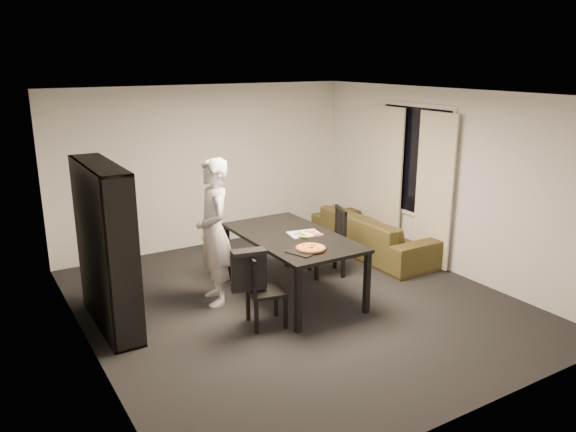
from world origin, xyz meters
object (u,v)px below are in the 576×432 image
chair_left (259,286)px  person (214,232)px  pepperoni_pizza (311,248)px  baking_tray (306,250)px  chair_right (333,237)px  bookshelf (106,247)px  dining_table (292,241)px  sofa (373,234)px

chair_left → person: person is taller
pepperoni_pizza → baking_tray: bearing=173.4°
chair_right → bookshelf: bearing=-72.0°
baking_tray → person: bearing=129.9°
baking_tray → pepperoni_pizza: 0.06m
dining_table → pepperoni_pizza: pepperoni_pizza is taller
chair_right → person: 1.86m
chair_right → pepperoni_pizza: bearing=-28.3°
chair_right → pepperoni_pizza: (-1.00, -0.94, 0.29)m
person → pepperoni_pizza: size_ratio=5.27×
chair_left → pepperoni_pizza: (0.67, -0.04, 0.35)m
chair_left → pepperoni_pizza: size_ratio=2.49×
pepperoni_pizza → dining_table: bearing=79.4°
dining_table → chair_left: bearing=-144.6°
chair_right → baking_tray: size_ratio=2.43×
bookshelf → sofa: bearing=4.4°
pepperoni_pizza → person: bearing=131.8°
bookshelf → chair_left: bookshelf is taller
bookshelf → baking_tray: bookshelf is taller
person → sofa: size_ratio=0.83×
dining_table → chair_left: 0.99m
chair_left → chair_right: 1.90m
chair_right → person: (-1.83, -0.02, 0.37)m
bookshelf → person: size_ratio=1.03×
chair_left → chair_right: (1.67, 0.90, 0.06)m
person → pepperoni_pizza: 1.24m
chair_left → chair_right: bearing=-50.1°
pepperoni_pizza → sofa: (2.05, 1.30, -0.52)m
chair_left → baking_tray: size_ratio=2.18×
pepperoni_pizza → bookshelf: bearing=155.3°
dining_table → sofa: dining_table is taller
sofa → dining_table: bearing=109.8°
pepperoni_pizza → sofa: pepperoni_pizza is taller
chair_left → baking_tray: chair_left is taller
chair_right → sofa: size_ratio=0.43×
chair_left → person: (-0.15, 0.88, 0.43)m
bookshelf → chair_right: (3.13, -0.03, -0.40)m
chair_left → pepperoni_pizza: chair_left is taller
chair_right → person: bearing=-70.8°
chair_left → chair_right: chair_right is taller
person → pepperoni_pizza: bearing=51.9°
person → chair_left: bearing=20.0°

